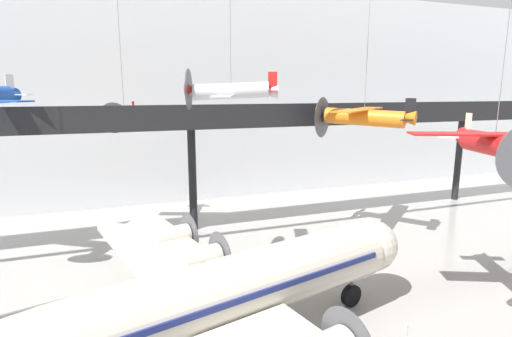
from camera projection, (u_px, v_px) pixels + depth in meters
name	position (u px, v px, depth m)	size (l,w,h in m)	color
hangar_back_wall	(172.00, 96.00, 43.94)	(140.00, 3.00, 23.51)	silver
mezzanine_walkway	(193.00, 125.00, 33.33)	(110.00, 3.20, 11.20)	black
airliner_silver_main	(207.00, 299.00, 17.48)	(24.57, 28.44, 9.20)	beige
suspended_plane_red_highwing	(495.00, 143.00, 20.19)	(8.43, 7.33, 11.48)	red
suspended_plane_yellow_lowwing	(124.00, 115.00, 33.91)	(6.74, 5.79, 10.52)	yellow
suspended_plane_orange_highwing	(364.00, 117.00, 32.06)	(8.29, 8.02, 11.12)	orange
suspended_plane_silver_racer	(231.00, 91.00, 24.45)	(5.98, 6.96, 8.47)	silver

